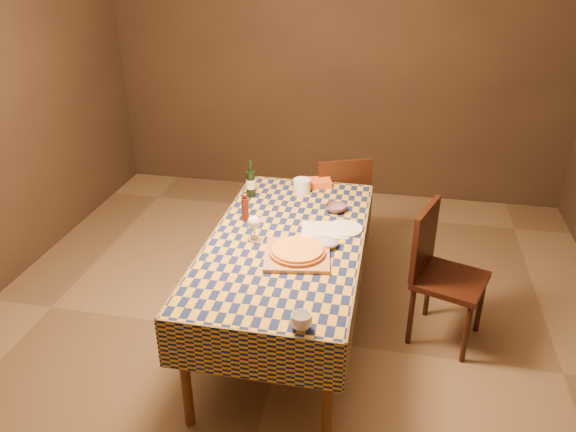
{
  "coord_description": "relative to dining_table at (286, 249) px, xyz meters",
  "views": [
    {
      "loc": [
        0.6,
        -2.95,
        2.45
      ],
      "look_at": [
        0.0,
        0.05,
        0.9
      ],
      "focal_mm": 35.0,
      "sensor_mm": 36.0,
      "label": 1
    }
  ],
  "objects": [
    {
      "name": "deli_tub",
      "position": [
        -0.03,
        0.69,
        0.13
      ],
      "size": [
        0.16,
        0.16,
        0.1
      ],
      "primitive_type": "cylinder",
      "rotation": [
        0.0,
        0.0,
        -0.42
      ],
      "color": "silver",
      "rests_on": "dining_table"
    },
    {
      "name": "dining_table",
      "position": [
        0.0,
        0.0,
        0.0
      ],
      "size": [
        0.94,
        1.84,
        0.77
      ],
      "color": "brown",
      "rests_on": "ground"
    },
    {
      "name": "room",
      "position": [
        0.0,
        0.0,
        0.66
      ],
      "size": [
        5.0,
        5.1,
        2.7
      ],
      "color": "brown",
      "rests_on": "ground"
    },
    {
      "name": "pepper_mill",
      "position": [
        -0.31,
        0.19,
        0.17
      ],
      "size": [
        0.05,
        0.05,
        0.19
      ],
      "color": "#451610",
      "rests_on": "dining_table"
    },
    {
      "name": "flour_bag",
      "position": [
        0.24,
        -0.05,
        0.1
      ],
      "size": [
        0.22,
        0.2,
        0.05
      ],
      "primitive_type": "ellipsoid",
      "rotation": [
        0.0,
        0.0,
        -0.41
      ],
      "color": "#98A2C2",
      "rests_on": "dining_table"
    },
    {
      "name": "chair_far",
      "position": [
        0.21,
        1.08,
        -0.17
      ],
      "size": [
        0.55,
        0.56,
        0.93
      ],
      "color": "black",
      "rests_on": "ground"
    },
    {
      "name": "chair_right",
      "position": [
        0.95,
        0.25,
        -0.17
      ],
      "size": [
        0.54,
        0.54,
        0.93
      ],
      "color": "black",
      "rests_on": "ground"
    },
    {
      "name": "wine_glass",
      "position": [
        -0.19,
        -0.06,
        0.19
      ],
      "size": [
        0.09,
        0.09,
        0.16
      ],
      "color": "silver",
      "rests_on": "dining_table"
    },
    {
      "name": "white_plate",
      "position": [
        0.34,
        0.19,
        0.08
      ],
      "size": [
        0.27,
        0.27,
        0.01
      ],
      "primitive_type": "cylinder",
      "rotation": [
        0.0,
        0.0,
        -0.19
      ],
      "color": "white",
      "rests_on": "dining_table"
    },
    {
      "name": "bowl",
      "position": [
        0.25,
        0.44,
        0.1
      ],
      "size": [
        0.18,
        0.18,
        0.04
      ],
      "primitive_type": "imported",
      "rotation": [
        0.0,
        0.0,
        0.36
      ],
      "color": "#644754",
      "rests_on": "dining_table"
    },
    {
      "name": "tumbler",
      "position": [
        0.24,
        -0.85,
        0.12
      ],
      "size": [
        0.13,
        0.13,
        0.08
      ],
      "primitive_type": "imported",
      "rotation": [
        0.0,
        0.0,
        0.22
      ],
      "color": "white",
      "rests_on": "dining_table"
    },
    {
      "name": "flour_patch",
      "position": [
        0.22,
        0.16,
        0.08
      ],
      "size": [
        0.32,
        0.26,
        0.0
      ],
      "primitive_type": "cube",
      "rotation": [
        0.0,
        0.0,
        0.14
      ],
      "color": "silver",
      "rests_on": "dining_table"
    },
    {
      "name": "cutting_board",
      "position": [
        0.11,
        -0.2,
        0.09
      ],
      "size": [
        0.42,
        0.42,
        0.02
      ],
      "primitive_type": "cube",
      "rotation": [
        0.0,
        0.0,
        0.15
      ],
      "color": "#A4704D",
      "rests_on": "dining_table"
    },
    {
      "name": "pizza",
      "position": [
        0.11,
        -0.2,
        0.12
      ],
      "size": [
        0.35,
        0.35,
        0.03
      ],
      "color": "#A7531B",
      "rests_on": "cutting_board"
    },
    {
      "name": "wine_bottle",
      "position": [
        -0.37,
        0.56,
        0.18
      ],
      "size": [
        0.07,
        0.07,
        0.27
      ],
      "color": "black",
      "rests_on": "dining_table"
    },
    {
      "name": "takeout_container",
      "position": [
        0.07,
        0.83,
        0.1
      ],
      "size": [
        0.23,
        0.19,
        0.05
      ],
      "primitive_type": "cube",
      "rotation": [
        0.0,
        0.0,
        0.27
      ],
      "color": "#C15119",
      "rests_on": "dining_table"
    }
  ]
}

